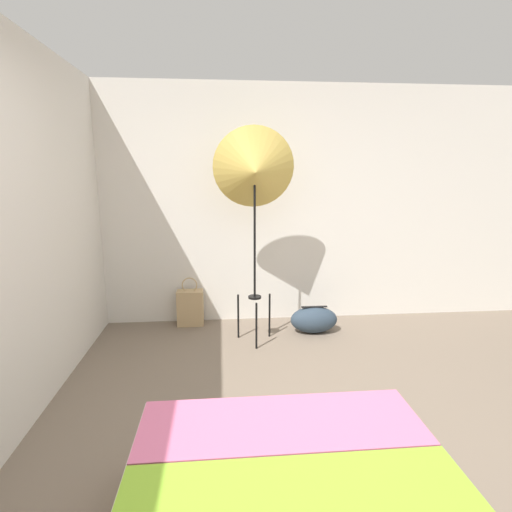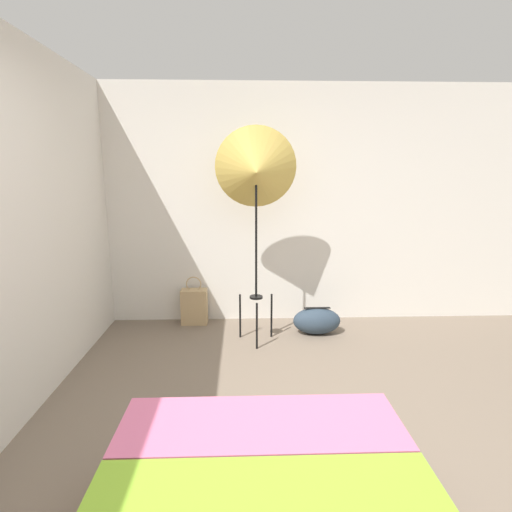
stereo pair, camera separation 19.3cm
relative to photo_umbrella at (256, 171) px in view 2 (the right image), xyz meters
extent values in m
plane|color=#756656|center=(0.10, -1.94, -1.68)|extent=(14.00, 14.00, 0.00)
cube|color=silver|center=(0.10, 0.65, -0.38)|extent=(8.00, 0.05, 2.60)
cube|color=silver|center=(-1.63, -0.94, -0.38)|extent=(0.05, 8.00, 2.60)
cube|color=#84B72D|center=(-0.05, -2.52, -1.22)|extent=(1.36, 0.46, 0.04)
cube|color=#D6668E|center=(-0.05, -2.05, -1.22)|extent=(1.36, 0.46, 0.04)
cylinder|color=black|center=(0.00, -0.19, -1.45)|extent=(0.02, 0.02, 0.46)
cylinder|color=black|center=(-0.16, 0.09, -1.45)|extent=(0.02, 0.02, 0.46)
cylinder|color=black|center=(0.16, 0.09, -1.45)|extent=(0.02, 0.02, 0.46)
cylinder|color=black|center=(0.00, 0.00, -1.22)|extent=(0.13, 0.13, 0.02)
cylinder|color=black|center=(0.00, 0.00, -0.60)|extent=(0.02, 0.02, 1.23)
cone|color=#D1B251|center=(0.00, 0.00, 0.01)|extent=(0.78, 0.40, 0.81)
cube|color=tan|center=(-0.67, 0.50, -1.48)|extent=(0.29, 0.16, 0.39)
torus|color=tan|center=(-0.67, 0.50, -1.22)|extent=(0.17, 0.01, 0.17)
ellipsoid|color=#2D3D4C|center=(0.64, 0.16, -1.54)|extent=(0.50, 0.28, 0.28)
cube|color=black|center=(0.64, 0.16, -1.40)|extent=(0.27, 0.04, 0.01)
camera|label=1|loc=(-0.32, -3.76, -0.01)|focal=28.00mm
camera|label=2|loc=(-0.13, -3.77, -0.01)|focal=28.00mm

